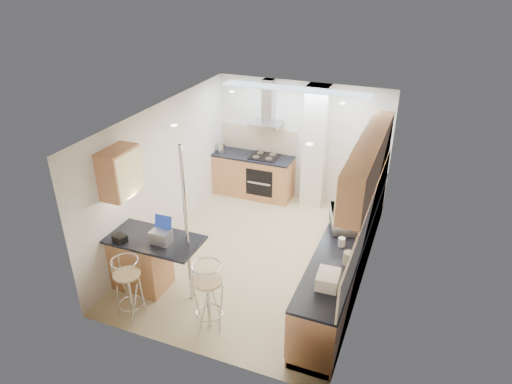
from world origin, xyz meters
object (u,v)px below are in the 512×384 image
at_px(bar_stool_near, 129,288).
at_px(bar_stool_end, 208,296).
at_px(laptop, 161,237).
at_px(bread_bin, 328,279).
at_px(microwave, 344,219).

xyz_separation_m(bar_stool_near, bar_stool_end, (1.14, 0.22, 0.03)).
distance_m(laptop, bread_bin, 2.47).
bearing_deg(bar_stool_near, microwave, 28.44).
relative_size(bar_stool_near, bar_stool_end, 0.93).
bearing_deg(bar_stool_near, bread_bin, 2.42).
bearing_deg(bar_stool_near, bar_stool_end, 1.56).
distance_m(laptop, bar_stool_near, 0.84).
distance_m(microwave, bread_bin, 1.44).
height_order(laptop, bar_stool_end, laptop).
height_order(microwave, bread_bin, microwave).
bearing_deg(bar_stool_end, bread_bin, -33.97).
bearing_deg(microwave, laptop, 102.56).
distance_m(bar_stool_near, bar_stool_end, 1.16).
relative_size(microwave, bar_stool_end, 0.54).
xyz_separation_m(microwave, laptop, (-2.36, -1.40, -0.04)).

